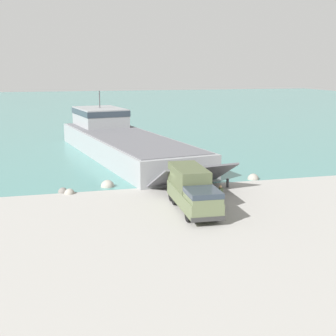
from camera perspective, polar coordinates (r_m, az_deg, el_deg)
name	(u,v)px	position (r m, az deg, el deg)	size (l,w,h in m)	color
ground_plane	(184,202)	(38.10, 1.92, -4.15)	(240.00, 240.00, 0.00)	gray
water_surface	(85,107)	(131.13, -10.06, 7.31)	(240.00, 180.00, 0.01)	#477F7A
landing_craft	(120,139)	(59.01, -5.84, 3.49)	(13.57, 36.20, 7.52)	gray
military_truck	(193,190)	(35.59, 3.01, -2.67)	(2.68, 7.99, 3.14)	#566042
soldier_on_ramp	(220,195)	(36.49, 6.39, -3.24)	(0.50, 0.44, 1.80)	#475638
moored_boat_a	(89,127)	(81.20, -9.60, 4.98)	(3.84, 8.67, 2.31)	#B7BABF
mooring_bollard	(228,182)	(42.89, 7.27, -1.75)	(0.28, 0.28, 0.83)	#333338
cargo_crate	(212,213)	(34.07, 5.35, -5.45)	(0.83, 1.00, 0.83)	#6B664C
shoreline_rock_a	(108,187)	(43.20, -7.38, -2.27)	(1.24, 1.24, 1.24)	gray
shoreline_rock_b	(253,179)	(46.40, 10.34, -1.36)	(1.11, 1.11, 1.11)	gray
shoreline_rock_c	(70,194)	(41.41, -11.92, -3.08)	(0.89, 0.89, 0.89)	gray
shoreline_rock_d	(63,192)	(41.97, -12.69, -2.91)	(0.85, 0.85, 0.85)	#66605B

